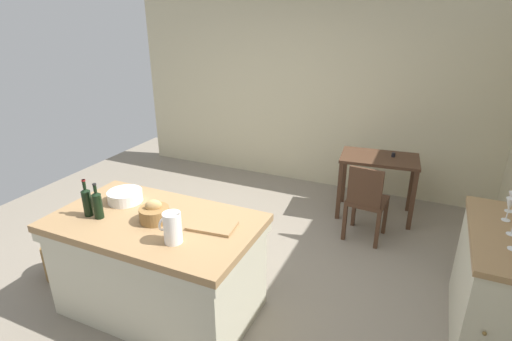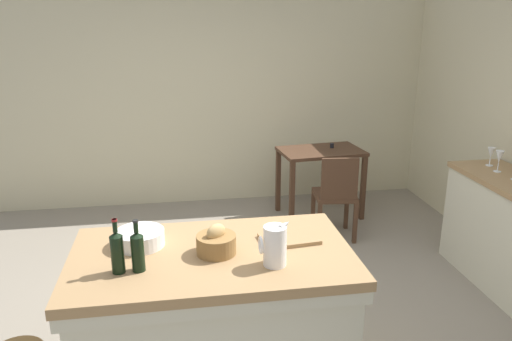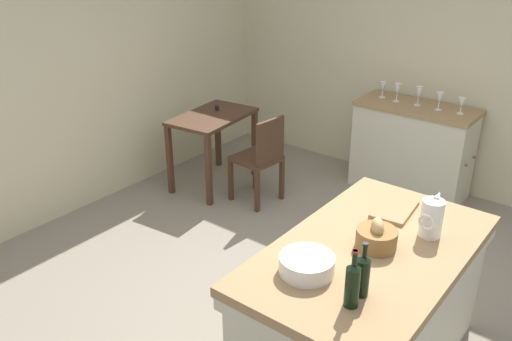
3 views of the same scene
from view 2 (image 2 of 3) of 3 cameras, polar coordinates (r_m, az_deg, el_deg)
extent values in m
plane|color=gray|center=(3.96, -1.56, -16.38)|extent=(6.76, 6.76, 0.00)
cube|color=beige|center=(5.94, -5.06, 8.66)|extent=(5.32, 0.12, 2.60)
cube|color=#99754C|center=(2.99, -5.04, -9.83)|extent=(1.66, 0.95, 0.06)
cube|color=beige|center=(3.02, -5.00, -11.01)|extent=(1.64, 0.93, 0.08)
cube|color=beige|center=(3.21, -4.83, -16.73)|extent=(1.58, 0.87, 0.81)
cube|color=beige|center=(4.70, 26.69, -6.54)|extent=(0.49, 1.13, 0.88)
cube|color=#472D1E|center=(5.55, 7.45, 2.20)|extent=(0.95, 0.65, 0.04)
cube|color=#472D1E|center=(5.31, 4.14, -2.80)|extent=(0.05, 0.05, 0.74)
cube|color=#472D1E|center=(5.63, 12.16, -1.98)|extent=(0.05, 0.05, 0.74)
cube|color=#472D1E|center=(5.75, 2.55, -1.16)|extent=(0.05, 0.05, 0.74)
cube|color=#472D1E|center=(6.04, 10.08, -0.49)|extent=(0.05, 0.05, 0.74)
cylinder|color=black|center=(5.64, 8.69, 2.84)|extent=(0.04, 0.04, 0.05)
cube|color=#472D1E|center=(5.12, 8.98, -2.80)|extent=(0.43, 0.43, 0.04)
cube|color=#472D1E|center=(4.87, 9.57, -0.97)|extent=(0.36, 0.06, 0.42)
cube|color=#472D1E|center=(5.40, 10.31, -4.43)|extent=(0.04, 0.04, 0.43)
cube|color=#472D1E|center=(5.33, 6.55, -4.57)|extent=(0.04, 0.04, 0.43)
cube|color=#472D1E|center=(5.08, 11.28, -5.93)|extent=(0.04, 0.04, 0.43)
cube|color=#472D1E|center=(5.00, 7.28, -6.11)|extent=(0.04, 0.04, 0.43)
cylinder|color=white|center=(2.78, 2.18, -8.62)|extent=(0.13, 0.13, 0.23)
cone|color=white|center=(2.74, 3.42, -6.17)|extent=(0.07, 0.04, 0.06)
torus|color=white|center=(2.76, 0.64, -8.52)|extent=(0.02, 0.10, 0.10)
cylinder|color=white|center=(3.11, -13.14, -7.55)|extent=(0.29, 0.29, 0.10)
cylinder|color=olive|center=(2.94, -4.57, -8.43)|extent=(0.23, 0.23, 0.11)
ellipsoid|color=tan|center=(2.91, -4.61, -7.06)|extent=(0.14, 0.13, 0.10)
cube|color=#99754C|center=(3.11, 3.83, -7.80)|extent=(0.37, 0.26, 0.02)
cylinder|color=black|center=(2.80, -13.38, -9.25)|extent=(0.07, 0.07, 0.20)
cone|color=black|center=(2.75, -13.54, -7.15)|extent=(0.07, 0.07, 0.02)
cylinder|color=black|center=(2.73, -13.61, -6.24)|extent=(0.03, 0.03, 0.07)
cylinder|color=black|center=(2.72, -13.66, -5.67)|extent=(0.03, 0.03, 0.01)
cylinder|color=black|center=(2.81, -15.58, -9.25)|extent=(0.07, 0.07, 0.21)
cone|color=black|center=(2.76, -15.78, -7.05)|extent=(0.07, 0.07, 0.02)
cylinder|color=black|center=(2.74, -15.87, -6.10)|extent=(0.03, 0.03, 0.07)
cylinder|color=maroon|center=(2.72, -15.92, -5.49)|extent=(0.03, 0.03, 0.01)
cylinder|color=white|center=(4.71, 25.90, -0.09)|extent=(0.06, 0.06, 0.00)
cylinder|color=white|center=(4.70, 25.97, 0.36)|extent=(0.01, 0.01, 0.07)
cone|color=white|center=(4.68, 26.11, 1.42)|extent=(0.07, 0.07, 0.11)
cylinder|color=white|center=(4.87, 25.15, 0.54)|extent=(0.06, 0.06, 0.00)
cylinder|color=white|center=(4.86, 25.21, 0.94)|extent=(0.01, 0.01, 0.07)
cone|color=white|center=(4.84, 25.33, 1.85)|extent=(0.07, 0.07, 0.10)
camera|label=1|loc=(2.10, 70.39, 11.87)|focal=27.91mm
camera|label=3|loc=(2.79, -67.62, 14.04)|focal=37.89mm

